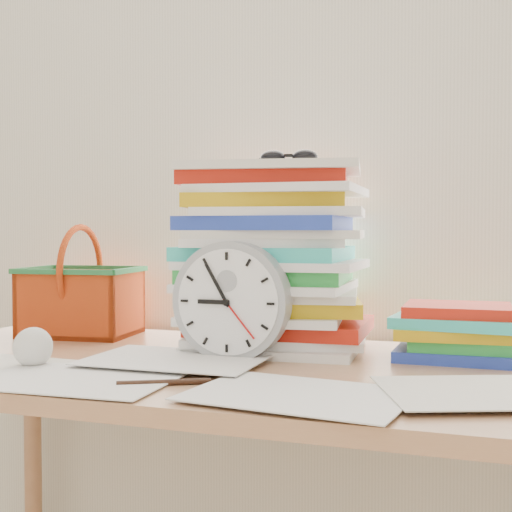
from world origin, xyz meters
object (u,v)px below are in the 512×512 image
at_px(clock, 232,301).
at_px(book_stack, 460,332).
at_px(paper_stack, 273,257).
at_px(basket, 81,281).
at_px(desk, 223,402).

height_order(clock, book_stack, clock).
distance_m(paper_stack, clock, 0.18).
xyz_separation_m(clock, basket, (-0.45, 0.19, 0.01)).
xyz_separation_m(desk, basket, (-0.44, 0.21, 0.20)).
bearing_deg(desk, clock, 63.48).
bearing_deg(basket, book_stack, -8.84).
relative_size(desk, clock, 6.21).
relative_size(paper_stack, book_stack, 1.52).
height_order(desk, clock, clock).
bearing_deg(basket, paper_stack, -10.47).
xyz_separation_m(desk, book_stack, (0.42, 0.18, 0.13)).
distance_m(clock, book_stack, 0.44).
xyz_separation_m(desk, paper_stack, (0.04, 0.18, 0.27)).
height_order(book_stack, basket, basket).
height_order(clock, basket, basket).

